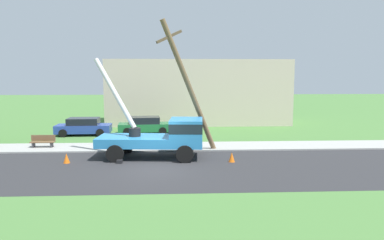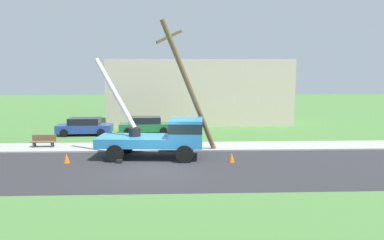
{
  "view_description": "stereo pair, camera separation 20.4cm",
  "coord_description": "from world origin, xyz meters",
  "views": [
    {
      "loc": [
        1.0,
        -18.98,
        4.97
      ],
      "look_at": [
        2.13,
        3.38,
        2.17
      ],
      "focal_mm": 34.19,
      "sensor_mm": 36.0,
      "label": 1
    },
    {
      "loc": [
        1.21,
        -18.99,
        4.97
      ],
      "look_at": [
        2.13,
        3.38,
        2.17
      ],
      "focal_mm": 34.19,
      "sensor_mm": 36.0,
      "label": 2
    }
  ],
  "objects": [
    {
      "name": "leaning_utility_pole",
      "position": [
        1.96,
        3.84,
        4.24
      ],
      "size": [
        3.91,
        2.22,
        8.31
      ],
      "color": "brown",
      "rests_on": "ground"
    },
    {
      "name": "utility_truck",
      "position": [
        0.46,
        2.55,
        1.41
      ],
      "size": [
        6.74,
        3.25,
        5.98
      ],
      "color": "#2D84C6",
      "rests_on": "ground"
    },
    {
      "name": "sidewalk_strip",
      "position": [
        0.0,
        5.65,
        0.05
      ],
      "size": [
        80.0,
        2.91,
        0.1
      ],
      "primitive_type": "cube",
      "color": "#9E9E99",
      "rests_on": "ground"
    },
    {
      "name": "lowrise_building_backdrop",
      "position": [
        3.49,
        18.4,
        3.2
      ],
      "size": [
        18.0,
        6.0,
        6.4
      ],
      "primitive_type": "cube",
      "color": "beige",
      "rests_on": "ground"
    },
    {
      "name": "traffic_cone_behind",
      "position": [
        -5.05,
        1.47,
        0.28
      ],
      "size": [
        0.36,
        0.36,
        0.56
      ],
      "primitive_type": "cone",
      "color": "orange",
      "rests_on": "ground"
    },
    {
      "name": "parked_sedan_blue",
      "position": [
        -6.4,
        11.13,
        0.71
      ],
      "size": [
        4.46,
        2.12,
        1.42
      ],
      "color": "#263F99",
      "rests_on": "ground"
    },
    {
      "name": "ground_plane",
      "position": [
        0.0,
        12.0,
        0.0
      ],
      "size": [
        120.0,
        120.0,
        0.0
      ],
      "primitive_type": "plane",
      "color": "#477538"
    },
    {
      "name": "park_bench",
      "position": [
        -7.82,
        5.72,
        0.46
      ],
      "size": [
        1.6,
        0.45,
        0.9
      ],
      "color": "brown",
      "rests_on": "ground"
    },
    {
      "name": "road_asphalt",
      "position": [
        0.0,
        0.0,
        0.0
      ],
      "size": [
        80.0,
        8.39,
        0.01
      ],
      "primitive_type": "cube",
      "color": "#2B2B2D",
      "rests_on": "ground"
    },
    {
      "name": "traffic_cone_ahead",
      "position": [
        4.3,
        1.27,
        0.28
      ],
      "size": [
        0.36,
        0.36,
        0.56
      ],
      "primitive_type": "cone",
      "color": "orange",
      "rests_on": "ground"
    },
    {
      "name": "parked_sedan_green",
      "position": [
        -1.43,
        11.69,
        0.71
      ],
      "size": [
        4.53,
        2.25,
        1.42
      ],
      "color": "#1E6638",
      "rests_on": "ground"
    }
  ]
}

